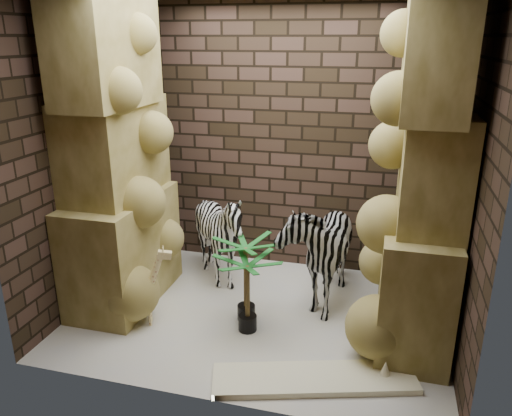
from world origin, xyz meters
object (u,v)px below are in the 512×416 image
(giraffe_toy, at_px, (137,286))
(palm_front, at_px, (246,280))
(zebra_left, at_px, (220,240))
(surfboard, at_px, (314,379))
(palm_back, at_px, (247,294))
(zebra_right, at_px, (319,238))

(giraffe_toy, height_order, palm_front, palm_front)
(palm_front, bearing_deg, giraffe_toy, -160.27)
(zebra_left, xyz_separation_m, surfboard, (1.25, -1.40, -0.48))
(palm_front, xyz_separation_m, palm_back, (0.06, -0.17, -0.05))
(palm_front, bearing_deg, zebra_right, 45.66)
(giraffe_toy, relative_size, surfboard, 0.50)
(zebra_right, relative_size, giraffe_toy, 1.67)
(palm_front, bearing_deg, zebra_left, 125.92)
(giraffe_toy, bearing_deg, zebra_left, 41.72)
(giraffe_toy, distance_m, surfboard, 1.81)
(palm_front, xyz_separation_m, surfboard, (0.77, -0.74, -0.40))
(giraffe_toy, distance_m, palm_back, 1.03)
(giraffe_toy, bearing_deg, surfboard, -36.24)
(zebra_left, relative_size, surfboard, 0.69)
(giraffe_toy, distance_m, palm_front, 1.01)
(palm_front, relative_size, surfboard, 0.53)
(palm_back, xyz_separation_m, surfboard, (0.71, -0.57, -0.35))
(palm_back, height_order, surfboard, palm_back)
(zebra_left, xyz_separation_m, giraffe_toy, (-0.47, -1.00, -0.10))
(zebra_left, distance_m, palm_front, 0.82)
(zebra_left, bearing_deg, zebra_right, 1.48)
(zebra_right, distance_m, giraffe_toy, 1.83)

